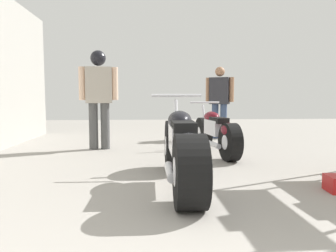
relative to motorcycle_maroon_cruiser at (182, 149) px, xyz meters
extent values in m
plane|color=gray|center=(-0.09, 0.87, -0.39)|extent=(18.30, 18.30, 0.00)
cylinder|color=black|center=(0.01, 0.76, -0.08)|extent=(0.27, 0.64, 0.64)
cylinder|color=silver|center=(0.01, 0.76, -0.08)|extent=(0.27, 0.25, 0.24)
cylinder|color=black|center=(-0.01, -0.68, -0.08)|extent=(0.27, 0.64, 0.64)
cylinder|color=silver|center=(-0.01, -0.68, -0.08)|extent=(0.27, 0.25, 0.24)
cube|color=silver|center=(0.00, 0.04, 0.10)|extent=(0.25, 0.64, 0.28)
ellipsoid|color=black|center=(0.01, 0.26, 0.28)|extent=(0.27, 0.52, 0.22)
cube|color=black|center=(0.00, -0.14, 0.25)|extent=(0.22, 0.48, 0.10)
ellipsoid|color=black|center=(-0.01, -0.63, 0.12)|extent=(0.26, 0.44, 0.24)
cylinder|color=silver|center=(0.01, 0.72, 0.22)|extent=(0.05, 0.25, 0.58)
cylinder|color=silver|center=(0.01, 0.68, 0.56)|extent=(0.62, 0.04, 0.04)
cylinder|color=silver|center=(-0.14, -0.26, -0.17)|extent=(0.10, 0.55, 0.09)
cylinder|color=black|center=(0.69, 2.53, -0.12)|extent=(0.24, 0.58, 0.56)
cylinder|color=silver|center=(0.69, 2.53, -0.12)|extent=(0.21, 0.23, 0.21)
cylinder|color=black|center=(0.86, 1.28, -0.12)|extent=(0.24, 0.58, 0.56)
cylinder|color=silver|center=(0.86, 1.28, -0.12)|extent=(0.21, 0.23, 0.21)
cube|color=silver|center=(0.77, 1.91, 0.04)|extent=(0.28, 0.58, 0.24)
ellipsoid|color=#5B0F19|center=(0.75, 2.10, 0.20)|extent=(0.29, 0.48, 0.19)
cube|color=black|center=(0.80, 1.75, 0.17)|extent=(0.25, 0.44, 0.09)
ellipsoid|color=#5B0F19|center=(0.85, 1.32, 0.06)|extent=(0.28, 0.41, 0.21)
cylinder|color=silver|center=(0.70, 2.50, 0.15)|extent=(0.07, 0.22, 0.51)
cylinder|color=silver|center=(0.70, 2.46, 0.44)|extent=(0.54, 0.10, 0.03)
cylinder|color=silver|center=(0.69, 1.63, -0.20)|extent=(0.14, 0.49, 0.08)
cylinder|color=#384766|center=(1.38, 3.82, -0.01)|extent=(0.20, 0.20, 0.78)
cylinder|color=#384766|center=(1.21, 3.91, -0.01)|extent=(0.20, 0.20, 0.78)
cube|color=#2D2D33|center=(1.30, 3.87, 0.68)|extent=(0.49, 0.40, 0.59)
cylinder|color=#9E7051|center=(1.54, 3.75, 0.70)|extent=(0.14, 0.14, 0.55)
cylinder|color=#9E7051|center=(1.06, 3.98, 0.70)|extent=(0.14, 0.14, 0.55)
sphere|color=#9E7051|center=(1.30, 3.87, 1.11)|extent=(0.21, 0.21, 0.21)
cylinder|color=#4C4C4C|center=(-1.30, 2.51, 0.02)|extent=(0.18, 0.18, 0.83)
cylinder|color=#4C4C4C|center=(-1.09, 2.54, 0.02)|extent=(0.18, 0.18, 0.83)
cube|color=#B2A899|center=(-1.20, 2.53, 0.75)|extent=(0.49, 0.31, 0.63)
cylinder|color=beige|center=(-1.48, 2.49, 0.78)|extent=(0.13, 0.13, 0.58)
cylinder|color=beige|center=(-0.91, 2.57, 0.78)|extent=(0.13, 0.13, 0.58)
sphere|color=black|center=(-1.20, 2.53, 1.20)|extent=(0.23, 0.23, 0.23)
sphere|color=black|center=(-1.20, 2.53, 1.22)|extent=(0.27, 0.27, 0.27)
camera|label=1|loc=(-0.38, -3.28, 0.54)|focal=34.35mm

